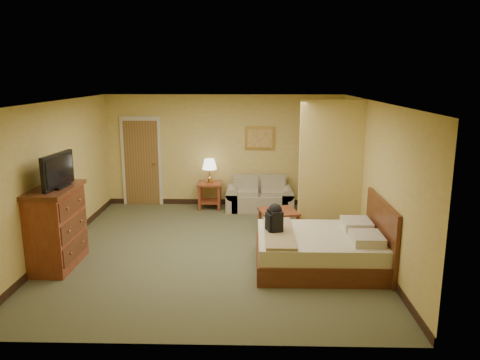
{
  "coord_description": "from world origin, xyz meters",
  "views": [
    {
      "loc": [
        0.65,
        -7.82,
        3.03
      ],
      "look_at": [
        0.43,
        0.6,
        1.14
      ],
      "focal_mm": 35.0,
      "sensor_mm": 36.0,
      "label": 1
    }
  ],
  "objects_px": {
    "dresser": "(56,227)",
    "bed": "(324,249)",
    "coffee_table": "(278,217)",
    "loveseat": "(260,199)"
  },
  "relations": [
    {
      "from": "dresser",
      "to": "loveseat",
      "type": "bearing_deg",
      "value": 45.21
    },
    {
      "from": "loveseat",
      "to": "bed",
      "type": "distance_m",
      "value": 3.42
    },
    {
      "from": "loveseat",
      "to": "dresser",
      "type": "height_order",
      "value": "dresser"
    },
    {
      "from": "loveseat",
      "to": "dresser",
      "type": "xyz_separation_m",
      "value": [
        -3.31,
        -3.33,
        0.41
      ]
    },
    {
      "from": "bed",
      "to": "coffee_table",
      "type": "bearing_deg",
      "value": 110.9
    },
    {
      "from": "loveseat",
      "to": "coffee_table",
      "type": "height_order",
      "value": "loveseat"
    },
    {
      "from": "loveseat",
      "to": "dresser",
      "type": "distance_m",
      "value": 4.71
    },
    {
      "from": "dresser",
      "to": "bed",
      "type": "bearing_deg",
      "value": 0.81
    },
    {
      "from": "coffee_table",
      "to": "dresser",
      "type": "bearing_deg",
      "value": -154.48
    },
    {
      "from": "loveseat",
      "to": "bed",
      "type": "xyz_separation_m",
      "value": [
        0.99,
        -3.27,
        0.05
      ]
    }
  ]
}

